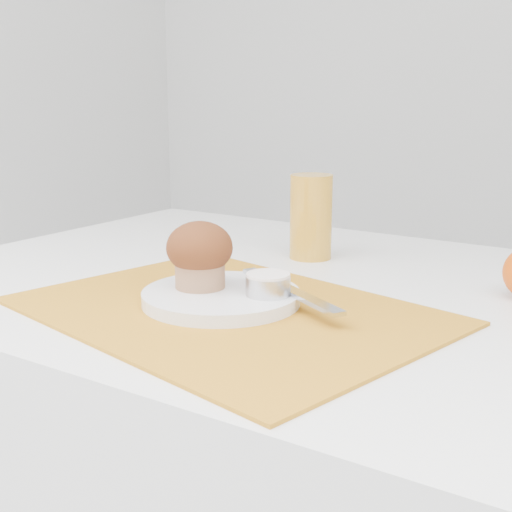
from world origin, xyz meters
The scene contains 9 objects.
placemat centered at (-0.04, -0.11, 0.75)m, with size 0.50×0.37×0.00m, color #C27C1B.
plate centered at (-0.06, -0.09, 0.76)m, with size 0.20×0.20×0.02m, color white.
ramekin centered at (0.00, -0.07, 0.78)m, with size 0.06×0.06×0.02m, color #B8B8BD.
cream centered at (0.00, -0.07, 0.79)m, with size 0.05×0.05×0.01m, color white.
raspberry_near centered at (-0.05, -0.04, 0.78)m, with size 0.02×0.02×0.02m, color #630207.
raspberry_far centered at (-0.02, -0.07, 0.78)m, with size 0.02×0.02×0.02m, color #580402.
butter_knife centered at (0.01, -0.05, 0.77)m, with size 0.22×0.02×0.01m, color #B8BBC1.
juice_glass centered at (-0.10, 0.20, 0.82)m, with size 0.07×0.07×0.14m, color gold.
muffin centered at (-0.09, -0.09, 0.82)m, with size 0.09×0.09×0.09m.
Camera 1 is at (0.46, -0.79, 1.02)m, focal length 50.00 mm.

